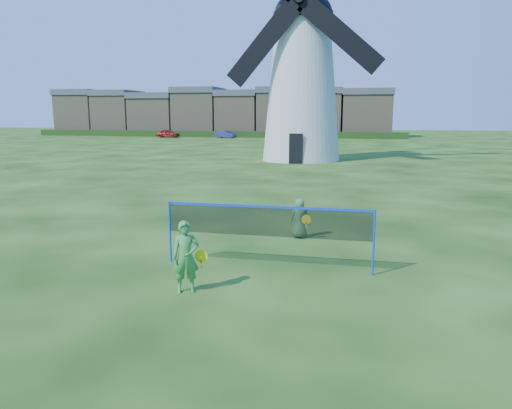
{
  "coord_description": "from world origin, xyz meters",
  "views": [
    {
      "loc": [
        2.78,
        -11.13,
        3.7
      ],
      "look_at": [
        0.2,
        0.5,
        1.5
      ],
      "focal_mm": 34.46,
      "sensor_mm": 36.0,
      "label": 1
    }
  ],
  "objects_px": {
    "windmill": "(302,78)",
    "car_left": "(168,134)",
    "badminton_net": "(267,222)",
    "player_girl": "(186,257)",
    "car_right": "(226,134)",
    "player_boy": "(300,218)"
  },
  "relations": [
    {
      "from": "player_girl",
      "to": "car_left",
      "type": "bearing_deg",
      "value": 91.3
    },
    {
      "from": "windmill",
      "to": "player_boy",
      "type": "relative_size",
      "value": 15.02
    },
    {
      "from": "badminton_net",
      "to": "player_girl",
      "type": "xyz_separation_m",
      "value": [
        -1.34,
        -1.97,
        -0.38
      ]
    },
    {
      "from": "windmill",
      "to": "car_left",
      "type": "relative_size",
      "value": 4.88
    },
    {
      "from": "car_right",
      "to": "windmill",
      "type": "bearing_deg",
      "value": -138.78
    },
    {
      "from": "car_left",
      "to": "car_right",
      "type": "xyz_separation_m",
      "value": [
        9.44,
        0.46,
        -0.08
      ]
    },
    {
      "from": "windmill",
      "to": "player_girl",
      "type": "height_order",
      "value": "windmill"
    },
    {
      "from": "windmill",
      "to": "car_left",
      "type": "xyz_separation_m",
      "value": [
        -25.8,
        34.4,
        -5.89
      ]
    },
    {
      "from": "windmill",
      "to": "player_girl",
      "type": "bearing_deg",
      "value": -87.12
    },
    {
      "from": "player_girl",
      "to": "player_boy",
      "type": "height_order",
      "value": "player_girl"
    },
    {
      "from": "player_boy",
      "to": "car_left",
      "type": "relative_size",
      "value": 0.32
    },
    {
      "from": "windmill",
      "to": "car_right",
      "type": "bearing_deg",
      "value": 115.14
    },
    {
      "from": "car_right",
      "to": "badminton_net",
      "type": "bearing_deg",
      "value": -147.04
    },
    {
      "from": "car_left",
      "to": "badminton_net",
      "type": "bearing_deg",
      "value": -156.77
    },
    {
      "from": "badminton_net",
      "to": "player_girl",
      "type": "bearing_deg",
      "value": -124.33
    },
    {
      "from": "car_right",
      "to": "player_girl",
      "type": "bearing_deg",
      "value": -148.61
    },
    {
      "from": "badminton_net",
      "to": "player_girl",
      "type": "distance_m",
      "value": 2.41
    },
    {
      "from": "badminton_net",
      "to": "player_boy",
      "type": "height_order",
      "value": "badminton_net"
    },
    {
      "from": "car_left",
      "to": "car_right",
      "type": "relative_size",
      "value": 1.11
    },
    {
      "from": "player_boy",
      "to": "car_right",
      "type": "relative_size",
      "value": 0.36
    },
    {
      "from": "windmill",
      "to": "player_boy",
      "type": "xyz_separation_m",
      "value": [
        3.25,
        -25.38,
        -5.92
      ]
    },
    {
      "from": "badminton_net",
      "to": "car_right",
      "type": "height_order",
      "value": "badminton_net"
    }
  ]
}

